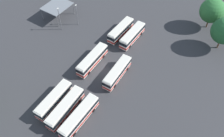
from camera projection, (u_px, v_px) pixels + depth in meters
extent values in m
plane|color=#333335|center=(104.00, 71.00, 64.20)|extent=(108.41, 108.41, 0.00)
cube|color=silver|center=(79.00, 117.00, 53.10)|extent=(11.71, 3.67, 2.98)
cube|color=beige|center=(79.00, 113.00, 51.92)|extent=(11.23, 3.43, 0.14)
cube|color=black|center=(79.00, 115.00, 52.74)|extent=(11.77, 3.72, 0.95)
cube|color=red|center=(80.00, 118.00, 53.73)|extent=(11.77, 3.72, 0.60)
cube|color=black|center=(94.00, 97.00, 55.81)|extent=(0.27, 2.05, 1.10)
cylinder|color=black|center=(85.00, 106.00, 56.43)|extent=(1.03, 0.40, 1.00)
cylinder|color=black|center=(93.00, 110.00, 55.61)|extent=(1.03, 0.40, 1.00)
cylinder|color=black|center=(66.00, 129.00, 52.54)|extent=(1.03, 0.40, 1.00)
cylinder|color=black|center=(74.00, 134.00, 51.72)|extent=(1.03, 0.40, 1.00)
cube|color=silver|center=(65.00, 108.00, 54.55)|extent=(11.63, 4.19, 2.98)
cube|color=beige|center=(64.00, 104.00, 53.37)|extent=(11.15, 3.92, 0.14)
cube|color=black|center=(65.00, 107.00, 54.19)|extent=(11.69, 4.24, 0.95)
cube|color=red|center=(66.00, 110.00, 55.18)|extent=(11.69, 4.24, 0.60)
cube|color=black|center=(80.00, 89.00, 57.32)|extent=(0.37, 2.04, 1.10)
cylinder|color=black|center=(71.00, 98.00, 57.89)|extent=(1.03, 0.45, 1.00)
cylinder|color=black|center=(79.00, 102.00, 57.13)|extent=(1.03, 0.45, 1.00)
cylinder|color=black|center=(53.00, 120.00, 53.93)|extent=(1.03, 0.45, 1.00)
cylinder|color=black|center=(61.00, 125.00, 53.17)|extent=(1.03, 0.45, 1.00)
cube|color=silver|center=(54.00, 100.00, 56.00)|extent=(11.05, 4.05, 2.98)
cube|color=beige|center=(53.00, 96.00, 54.82)|extent=(10.59, 3.79, 0.14)
cube|color=black|center=(54.00, 99.00, 55.64)|extent=(11.11, 4.09, 0.95)
cube|color=red|center=(55.00, 102.00, 56.63)|extent=(11.11, 4.09, 0.60)
cube|color=black|center=(68.00, 83.00, 58.59)|extent=(0.36, 2.04, 1.10)
cylinder|color=black|center=(60.00, 91.00, 59.24)|extent=(1.03, 0.44, 1.00)
cylinder|color=black|center=(67.00, 95.00, 58.47)|extent=(1.03, 0.44, 1.00)
cylinder|color=black|center=(42.00, 111.00, 55.49)|extent=(1.03, 0.44, 1.00)
cylinder|color=black|center=(50.00, 116.00, 54.72)|extent=(1.03, 0.44, 1.00)
cube|color=silver|center=(117.00, 72.00, 61.51)|extent=(11.03, 4.05, 2.98)
cube|color=beige|center=(117.00, 68.00, 60.33)|extent=(10.57, 3.79, 0.14)
cube|color=black|center=(117.00, 71.00, 61.15)|extent=(11.09, 4.10, 0.95)
cube|color=red|center=(117.00, 74.00, 62.14)|extent=(11.09, 4.10, 0.60)
cube|color=black|center=(127.00, 58.00, 64.10)|extent=(0.36, 2.04, 1.10)
cylinder|color=black|center=(120.00, 66.00, 64.75)|extent=(1.03, 0.44, 1.00)
cylinder|color=black|center=(127.00, 69.00, 63.98)|extent=(1.03, 0.44, 1.00)
cylinder|color=black|center=(107.00, 82.00, 61.00)|extent=(1.03, 0.44, 1.00)
cylinder|color=black|center=(114.00, 86.00, 60.23)|extent=(1.03, 0.44, 1.00)
cube|color=silver|center=(92.00, 60.00, 64.45)|extent=(11.67, 3.99, 2.98)
cube|color=beige|center=(92.00, 56.00, 63.26)|extent=(11.19, 3.73, 0.14)
cube|color=black|center=(92.00, 58.00, 64.09)|extent=(11.73, 4.03, 0.95)
cube|color=red|center=(93.00, 62.00, 65.08)|extent=(11.73, 4.03, 0.60)
cube|color=black|center=(104.00, 46.00, 67.19)|extent=(0.33, 2.04, 1.10)
cylinder|color=black|center=(96.00, 53.00, 67.79)|extent=(1.03, 0.43, 1.00)
cylinder|color=black|center=(103.00, 57.00, 67.00)|extent=(1.03, 0.43, 1.00)
cylinder|color=black|center=(82.00, 70.00, 63.85)|extent=(1.03, 0.43, 1.00)
cylinder|color=black|center=(89.00, 73.00, 63.06)|extent=(1.03, 0.43, 1.00)
cube|color=silver|center=(132.00, 35.00, 70.91)|extent=(11.14, 3.57, 2.98)
cube|color=beige|center=(133.00, 31.00, 69.73)|extent=(10.69, 3.33, 0.14)
cube|color=black|center=(133.00, 34.00, 70.55)|extent=(11.20, 3.61, 0.95)
cube|color=red|center=(132.00, 38.00, 71.54)|extent=(11.20, 3.61, 0.60)
cube|color=black|center=(141.00, 24.00, 73.46)|extent=(0.26, 2.05, 1.10)
cylinder|color=black|center=(134.00, 31.00, 74.15)|extent=(1.02, 0.40, 1.00)
cylinder|color=black|center=(141.00, 34.00, 73.32)|extent=(1.02, 0.40, 1.00)
cylinder|color=black|center=(123.00, 44.00, 70.46)|extent=(1.02, 0.40, 1.00)
cylinder|color=black|center=(130.00, 47.00, 69.63)|extent=(1.02, 0.40, 1.00)
cube|color=silver|center=(121.00, 30.00, 72.46)|extent=(11.02, 3.42, 2.98)
cube|color=beige|center=(121.00, 26.00, 71.27)|extent=(10.57, 3.18, 0.14)
cube|color=black|center=(121.00, 29.00, 72.09)|extent=(11.08, 3.46, 0.95)
cube|color=red|center=(121.00, 32.00, 73.09)|extent=(11.08, 3.46, 0.60)
cube|color=black|center=(130.00, 20.00, 74.95)|extent=(0.23, 2.05, 1.10)
cylinder|color=black|center=(123.00, 26.00, 75.67)|extent=(1.02, 0.38, 1.00)
cylinder|color=black|center=(129.00, 29.00, 74.82)|extent=(1.02, 0.38, 1.00)
cylinder|color=black|center=(111.00, 38.00, 72.05)|extent=(1.02, 0.38, 1.00)
cylinder|color=black|center=(118.00, 41.00, 71.20)|extent=(1.02, 0.38, 1.00)
cube|color=slate|center=(57.00, 6.00, 76.61)|extent=(9.37, 8.00, 0.20)
cylinder|color=#59595B|center=(59.00, 2.00, 81.63)|extent=(0.20, 0.20, 4.12)
cylinder|color=#59595B|center=(74.00, 9.00, 79.28)|extent=(0.20, 0.20, 4.12)
cylinder|color=#59595B|center=(42.00, 14.00, 77.22)|extent=(0.20, 0.20, 4.12)
cylinder|color=#59595B|center=(57.00, 21.00, 74.87)|extent=(0.20, 0.20, 4.12)
cylinder|color=slate|center=(60.00, 20.00, 72.59)|extent=(0.16, 0.16, 7.67)
cube|color=silver|center=(58.00, 9.00, 69.54)|extent=(0.56, 0.28, 0.20)
cylinder|color=slate|center=(77.00, 15.00, 74.48)|extent=(0.16, 0.16, 7.09)
cube|color=silver|center=(76.00, 5.00, 71.66)|extent=(0.56, 0.28, 0.20)
cylinder|color=brown|center=(208.00, 23.00, 75.14)|extent=(0.44, 0.44, 3.04)
sphere|color=#2D6B33|center=(212.00, 11.00, 71.56)|extent=(7.55, 7.55, 7.55)
cylinder|color=brown|center=(219.00, 44.00, 68.87)|extent=(0.44, 0.44, 3.20)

